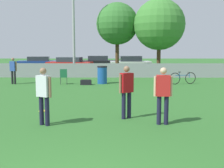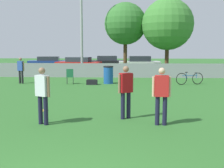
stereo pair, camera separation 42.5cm
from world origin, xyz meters
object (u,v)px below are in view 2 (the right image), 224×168
(player_defender_red, at_px, (161,92))
(player_receiver_white, at_px, (43,92))
(frisbee_disc, at_px, (44,110))
(parked_car_red, at_px, (79,64))
(tree_near_pole, at_px, (125,24))
(spectator_in_blue, at_px, (21,69))
(trash_bin, at_px, (108,75))
(parked_car_dark, at_px, (107,62))
(folding_chair_sideline, at_px, (70,75))
(parked_car_white, at_px, (139,63))
(player_thrower_red, at_px, (126,89))
(gear_bag_sideline, at_px, (92,82))
(light_pole, at_px, (81,12))
(bicycle_sideline, at_px, (190,78))
(tree_far_right, at_px, (168,24))
(parked_car_blue, at_px, (49,62))

(player_defender_red, bearing_deg, player_receiver_white, -176.17)
(frisbee_disc, distance_m, parked_car_red, 19.00)
(tree_near_pole, relative_size, spectator_in_blue, 3.71)
(player_defender_red, xyz_separation_m, trash_bin, (-2.18, 9.71, -0.40))
(player_defender_red, bearing_deg, spectator_in_blue, 131.38)
(frisbee_disc, xyz_separation_m, parked_car_dark, (0.66, 22.28, 0.67))
(trash_bin, bearing_deg, folding_chair_sideline, -171.11)
(folding_chair_sideline, bearing_deg, parked_car_dark, -103.86)
(spectator_in_blue, xyz_separation_m, parked_car_dark, (4.46, 14.53, -0.26))
(parked_car_white, bearing_deg, tree_near_pole, -112.33)
(frisbee_disc, height_order, trash_bin, trash_bin)
(player_defender_red, distance_m, player_thrower_red, 1.25)
(trash_bin, height_order, parked_car_red, parked_car_red)
(player_receiver_white, distance_m, folding_chair_sideline, 9.52)
(player_defender_red, relative_size, gear_bag_sideline, 2.55)
(parked_car_red, bearing_deg, light_pole, -70.13)
(player_receiver_white, xyz_separation_m, player_thrower_red, (2.42, 0.81, 0.00))
(tree_near_pole, xyz_separation_m, player_defender_red, (1.16, -16.44, -3.36))
(player_receiver_white, xyz_separation_m, gear_bag_sideline, (0.29, 9.25, -0.82))
(folding_chair_sideline, relative_size, parked_car_red, 0.20)
(gear_bag_sideline, bearing_deg, light_pole, 105.27)
(folding_chair_sideline, distance_m, bicycle_sideline, 7.48)
(spectator_in_blue, bearing_deg, tree_near_pole, -115.64)
(tree_near_pole, bearing_deg, player_defender_red, -85.98)
(light_pole, bearing_deg, player_defender_red, -72.30)
(trash_bin, xyz_separation_m, parked_car_white, (2.45, 11.12, 0.15))
(folding_chair_sideline, bearing_deg, frisbee_disc, 85.67)
(tree_far_right, height_order, player_receiver_white, tree_far_right)
(tree_far_right, distance_m, parked_car_dark, 10.94)
(player_thrower_red, xyz_separation_m, trash_bin, (-1.15, 9.01, -0.40))
(player_defender_red, xyz_separation_m, folding_chair_sideline, (-4.58, 9.33, -0.42))
(parked_car_red, bearing_deg, player_defender_red, -66.33)
(tree_far_right, relative_size, frisbee_disc, 22.57)
(player_thrower_red, bearing_deg, parked_car_blue, 79.85)
(player_defender_red, distance_m, bicycle_sideline, 9.93)
(light_pole, xyz_separation_m, player_thrower_red, (3.62, -13.87, -4.16))
(bicycle_sideline, relative_size, trash_bin, 1.58)
(player_defender_red, bearing_deg, light_pole, 109.70)
(spectator_in_blue, bearing_deg, player_receiver_white, 132.06)
(bicycle_sideline, bearing_deg, player_receiver_white, -139.04)
(trash_bin, relative_size, parked_car_red, 0.24)
(folding_chair_sideline, relative_size, bicycle_sideline, 0.54)
(parked_car_dark, bearing_deg, spectator_in_blue, -113.77)
(bicycle_sideline, bearing_deg, player_thrower_red, -129.64)
(player_receiver_white, xyz_separation_m, folding_chair_sideline, (-1.13, 9.45, -0.42))
(light_pole, relative_size, parked_car_dark, 1.96)
(player_thrower_red, height_order, gear_bag_sideline, player_thrower_red)
(spectator_in_blue, bearing_deg, player_defender_red, 147.19)
(tree_near_pole, bearing_deg, parked_car_white, 71.97)
(trash_bin, relative_size, parked_car_dark, 0.25)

